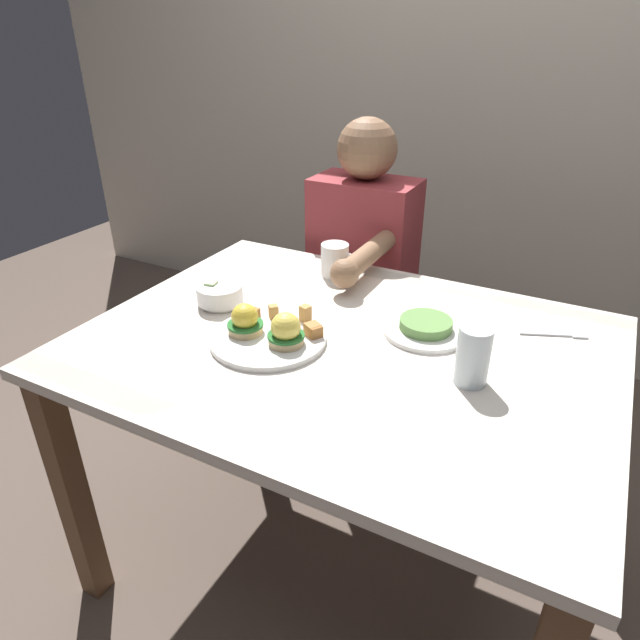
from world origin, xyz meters
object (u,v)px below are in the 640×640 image
at_px(dining_table, 343,379).
at_px(fruit_bowl, 219,294).
at_px(coffee_mug, 335,259).
at_px(diner_person, 360,269).
at_px(eggs_benedict_plate, 269,332).
at_px(water_glass_near, 473,359).
at_px(side_plate, 425,328).
at_px(fork, 558,335).

bearing_deg(dining_table, fruit_bowl, 176.92).
distance_m(dining_table, coffee_mug, 0.41).
xyz_separation_m(coffee_mug, diner_person, (-0.04, 0.27, -0.14)).
bearing_deg(eggs_benedict_plate, water_glass_near, 6.96).
distance_m(dining_table, water_glass_near, 0.34).
bearing_deg(eggs_benedict_plate, coffee_mug, 94.98).
xyz_separation_m(eggs_benedict_plate, coffee_mug, (-0.04, 0.41, 0.03)).
relative_size(eggs_benedict_plate, coffee_mug, 2.42).
bearing_deg(dining_table, coffee_mug, 119.44).
xyz_separation_m(dining_table, fruit_bowl, (-0.37, 0.02, 0.14)).
distance_m(side_plate, diner_person, 0.62).
distance_m(fruit_bowl, fork, 0.84).
bearing_deg(eggs_benedict_plate, dining_table, 28.70).
height_order(fork, water_glass_near, water_glass_near).
distance_m(fork, water_glass_near, 0.32).
bearing_deg(dining_table, diner_person, 110.60).
height_order(fork, side_plate, side_plate).
relative_size(fruit_bowl, diner_person, 0.11).
height_order(water_glass_near, side_plate, water_glass_near).
distance_m(eggs_benedict_plate, fork, 0.68).
xyz_separation_m(side_plate, diner_person, (-0.38, 0.48, -0.10)).
bearing_deg(fruit_bowl, diner_person, 76.26).
bearing_deg(eggs_benedict_plate, fork, 30.33).
height_order(dining_table, diner_person, diner_person).
height_order(eggs_benedict_plate, diner_person, diner_person).
distance_m(water_glass_near, diner_person, 0.83).
distance_m(coffee_mug, fork, 0.63).
height_order(eggs_benedict_plate, fruit_bowl, eggs_benedict_plate).
relative_size(dining_table, water_glass_near, 9.54).
bearing_deg(diner_person, eggs_benedict_plate, -83.72).
xyz_separation_m(fruit_bowl, fork, (0.80, 0.24, -0.03)).
bearing_deg(fruit_bowl, water_glass_near, -4.04).
bearing_deg(coffee_mug, side_plate, -31.04).
distance_m(fruit_bowl, side_plate, 0.53).
relative_size(fork, side_plate, 0.75).
bearing_deg(fork, diner_person, 152.76).
distance_m(eggs_benedict_plate, diner_person, 0.70).
relative_size(fruit_bowl, fork, 0.80).
xyz_separation_m(eggs_benedict_plate, water_glass_near, (0.45, 0.06, 0.03)).
relative_size(eggs_benedict_plate, diner_person, 0.24).
distance_m(eggs_benedict_plate, water_glass_near, 0.46).
distance_m(eggs_benedict_plate, fruit_bowl, 0.24).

